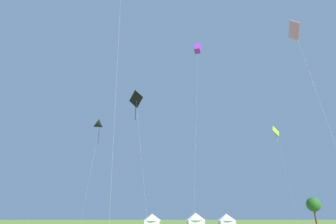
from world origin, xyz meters
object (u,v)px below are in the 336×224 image
(kite_pink_diamond, at_px, (295,32))
(festival_tent_left, at_px, (196,219))
(festival_tent_right, at_px, (226,219))
(tree_distant_left, at_px, (313,205))
(festival_tent_center, at_px, (152,219))
(kite_lime_diamond, at_px, (276,132))
(kite_purple_box, at_px, (198,49))
(kite_black_delta, at_px, (99,125))
(kite_black_diamond, at_px, (136,100))

(kite_pink_diamond, distance_m, festival_tent_left, 46.77)
(festival_tent_right, xyz_separation_m, tree_distant_left, (23.97, 7.06, 3.42))
(festival_tent_center, height_order, festival_tent_right, festival_tent_right)
(kite_lime_diamond, xyz_separation_m, kite_pink_diamond, (-12.94, -38.22, 0.05))
(kite_lime_diamond, xyz_separation_m, kite_purple_box, (-20.16, -16.85, 11.32))
(kite_pink_diamond, relative_size, festival_tent_center, 5.44)
(kite_black_delta, relative_size, festival_tent_right, 5.52)
(kite_black_diamond, height_order, kite_pink_diamond, kite_pink_diamond)
(kite_lime_diamond, bearing_deg, kite_black_diamond, -146.80)
(kite_lime_diamond, xyz_separation_m, festival_tent_center, (-28.60, 4.04, -19.19))
(kite_black_delta, xyz_separation_m, kite_purple_box, (20.49, -15.13, 10.65))
(tree_distant_left, bearing_deg, kite_pink_diamond, -116.76)
(kite_black_diamond, distance_m, festival_tent_center, 30.64)
(kite_black_delta, xyz_separation_m, festival_tent_center, (12.06, 5.75, -19.86))
(kite_black_diamond, bearing_deg, festival_tent_right, 52.00)
(kite_lime_diamond, bearing_deg, kite_purple_box, -140.12)
(festival_tent_center, distance_m, tree_distant_left, 41.27)
(festival_tent_center, distance_m, festival_tent_left, 9.66)
(kite_black_diamond, xyz_separation_m, festival_tent_center, (2.51, 24.39, -18.36))
(kite_black_diamond, xyz_separation_m, festival_tent_left, (12.17, 24.39, -18.25))
(kite_purple_box, bearing_deg, kite_black_diamond, -162.20)
(kite_black_delta, relative_size, kite_purple_box, 0.68)
(festival_tent_center, bearing_deg, kite_pink_diamond, -69.67)
(kite_lime_diamond, relative_size, festival_tent_right, 5.41)
(festival_tent_left, bearing_deg, kite_black_diamond, -116.51)
(tree_distant_left, bearing_deg, festival_tent_right, -163.59)
(kite_black_diamond, relative_size, tree_distant_left, 3.22)
(festival_tent_right, bearing_deg, kite_black_delta, -168.64)
(festival_tent_left, relative_size, festival_tent_right, 1.07)
(festival_tent_center, relative_size, festival_tent_left, 0.93)
(kite_lime_diamond, bearing_deg, kite_black_delta, -177.59)
(festival_tent_center, xyz_separation_m, festival_tent_left, (9.66, 0.00, 0.11))
(kite_black_delta, relative_size, kite_lime_diamond, 1.02)
(kite_black_diamond, distance_m, tree_distant_left, 55.35)
(kite_black_diamond, xyz_separation_m, kite_purple_box, (10.94, 3.51, 12.15))
(festival_tent_left, bearing_deg, kite_pink_diamond, -81.92)
(kite_black_diamond, relative_size, festival_tent_left, 4.90)
(kite_purple_box, xyz_separation_m, kite_pink_diamond, (7.22, -21.38, -11.27))
(kite_black_delta, height_order, festival_tent_left, kite_black_delta)
(kite_lime_diamond, relative_size, festival_tent_left, 5.06)
(kite_black_diamond, relative_size, kite_purple_box, 0.65)
(kite_black_diamond, height_order, tree_distant_left, kite_black_diamond)
(festival_tent_center, relative_size, tree_distant_left, 0.61)
(kite_purple_box, xyz_separation_m, festival_tent_center, (-8.44, 20.88, -30.51))
(kite_black_delta, xyz_separation_m, festival_tent_left, (21.72, 5.75, -19.75))
(kite_black_diamond, xyz_separation_m, festival_tent_right, (19.06, 24.39, -18.35))
(festival_tent_left, bearing_deg, kite_purple_box, -93.35)
(kite_black_diamond, relative_size, festival_tent_center, 5.28)
(kite_pink_diamond, bearing_deg, kite_black_diamond, 135.48)
(kite_purple_box, distance_m, tree_distant_left, 50.43)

